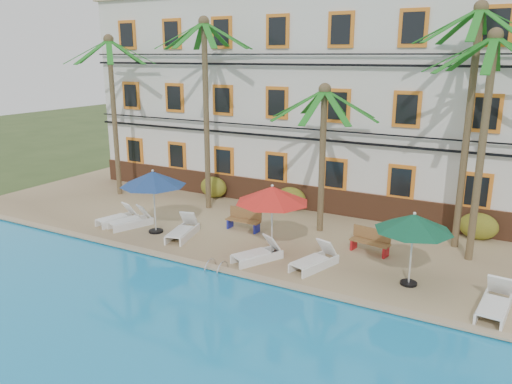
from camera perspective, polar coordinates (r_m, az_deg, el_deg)
The scene contains 25 objects.
ground at distance 18.41m, azimuth -3.34°, elevation -8.37°, with size 100.00×100.00×0.00m, color #384C23.
pool_deck at distance 22.46m, azimuth 3.45°, elevation -3.57°, with size 30.00×12.00×0.25m, color tan.
swimming_pool at distance 13.69m, azimuth -19.93°, elevation -17.90°, with size 26.00×12.00×0.20m, color #1B91D1.
pool_coping at distance 17.61m, azimuth -4.93°, elevation -8.55°, with size 30.00×0.35×0.06m, color tan.
hotel_building at distance 25.92m, azimuth 8.48°, elevation 10.71°, with size 25.40×6.44×10.22m.
palm_a at distance 26.76m, azimuth -16.08°, elevation 10.67°, with size 4.43×4.43×8.16m.
palm_b at distance 23.35m, azimuth -5.78°, elevation 11.54°, with size 4.43×4.43×8.84m.
palm_c at distance 20.33m, azimuth 7.68°, elevation 6.41°, with size 4.43×4.43×6.11m.
palm_d at distance 19.70m, azimuth 23.36°, elevation 9.92°, with size 4.43×4.43×8.99m.
palm_e at distance 18.61m, azimuth 24.77°, elevation 7.81°, with size 4.43×4.43×8.02m.
shrub_left at distance 25.94m, azimuth -4.87°, elevation 0.56°, with size 1.50×0.90×1.10m, color #2B4F16.
shrub_mid at distance 23.85m, azimuth 4.01°, elevation -0.75°, with size 1.50×0.90×1.10m, color #2B4F16.
shrub_right at distance 21.88m, azimuth 24.08°, elevation -3.59°, with size 1.50×0.90×1.10m, color #2B4F16.
umbrella_blue at distance 20.71m, azimuth -11.68°, elevation 1.48°, with size 2.69×2.69×2.69m.
umbrella_red at distance 17.90m, azimuth 1.87°, elevation -0.34°, with size 2.71×2.71×2.70m.
umbrella_green at distance 16.36m, azimuth 17.59°, elevation -3.39°, with size 2.46×2.46×2.46m.
lounger_a at distance 22.76m, azimuth -15.50°, elevation -2.81°, with size 1.11×1.91×0.85m.
lounger_b at distance 22.17m, azimuth -14.05°, elevation -3.16°, with size 1.31×1.98×0.88m.
lounger_c at distance 20.50m, azimuth -8.35°, elevation -4.32°, with size 1.16×2.11×0.94m.
lounger_d at distance 18.04m, azimuth 0.24°, elevation -7.01°, with size 1.47×1.97×0.88m.
lounger_e at distance 17.60m, azimuth 6.76°, elevation -7.69°, with size 1.25×2.05×0.91m.
lounger_f at distance 16.11m, azimuth 25.62°, elevation -11.40°, with size 0.90×2.10×0.97m.
bench_left at distance 21.09m, azimuth -1.37°, elevation -3.12°, with size 1.50×0.49×0.93m.
bench_right at distance 19.18m, azimuth 12.98°, elevation -5.44°, with size 1.56×0.71×0.93m.
pool_ladder at distance 17.44m, azimuth -4.53°, elevation -8.90°, with size 0.54×0.74×0.74m.
Camera 1 is at (9.05, -14.22, 7.41)m, focal length 35.00 mm.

